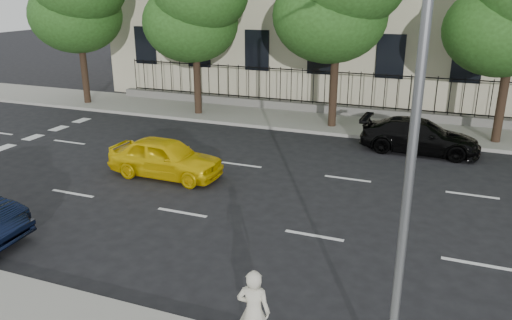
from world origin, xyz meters
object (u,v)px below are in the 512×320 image
Objects in this scene: street_light at (423,72)px; black_sedan at (420,136)px; woman_near at (254,312)px; yellow_taxi at (166,157)px.

black_sedan is at bearing 92.03° from street_light.
street_light reaches higher than woman_near.
yellow_taxi is 0.88× the size of black_sedan.
black_sedan is (-0.45, 12.77, -4.48)m from street_light.
street_light is 1.99× the size of yellow_taxi.
woman_near is at bearing 173.74° from black_sedan.
yellow_taxi is 10.05m from black_sedan.
street_light is 4.82m from woman_near.
street_light is 4.95× the size of woman_near.
yellow_taxi is at bearing 141.56° from street_light.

